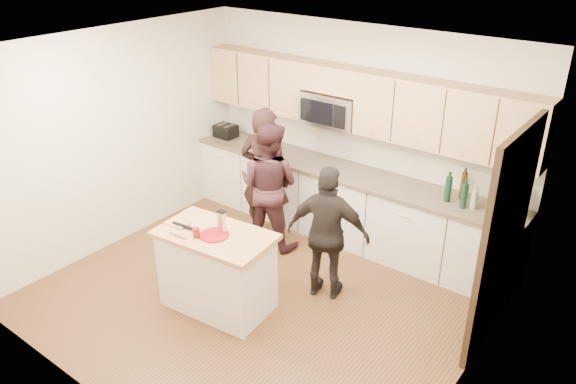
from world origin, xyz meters
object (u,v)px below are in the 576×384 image
Objects in this scene: woman_left at (265,176)px; woman_right at (328,234)px; island at (217,270)px; toaster at (226,131)px; woman_center at (269,186)px.

woman_right is (1.32, -0.55, -0.12)m from woman_left.
island is 1.23m from woman_right.
toaster is (-1.78, 2.07, 0.58)m from island.
woman_right is at bearing 42.33° from island.
woman_left is (-0.52, 1.44, 0.43)m from island.
woman_left is 1.44m from woman_right.
woman_left is at bearing 104.31° from island.
woman_left is at bearing -26.72° from toaster.
island is at bearing 93.51° from woman_left.
toaster reaches higher than island.
woman_right is (2.58, -1.19, -0.26)m from toaster.
woman_left is at bearing -40.79° from woman_right.
woman_center is (1.38, -0.72, -0.21)m from toaster.
woman_center is at bearing 100.59° from island.
woman_left reaches higher than island.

